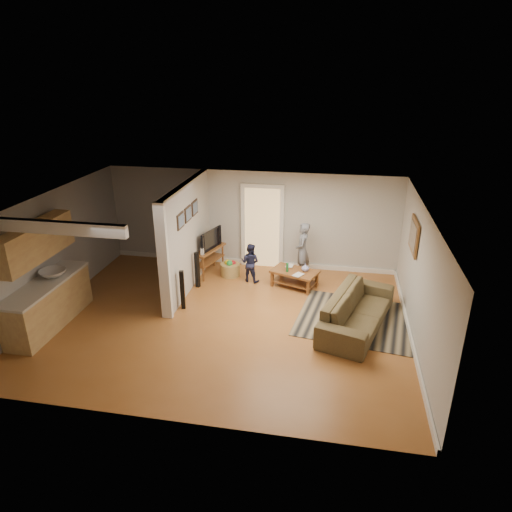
% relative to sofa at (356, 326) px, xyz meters
% --- Properties ---
extents(ground, '(7.50, 7.50, 0.00)m').
position_rel_sofa_xyz_m(ground, '(-2.69, -0.25, 0.00)').
color(ground, '#935525').
rests_on(ground, ground).
extents(room_shell, '(7.54, 6.02, 2.52)m').
position_rel_sofa_xyz_m(room_shell, '(-3.76, 0.18, 1.46)').
color(room_shell, beige).
rests_on(room_shell, ground).
extents(area_rug, '(3.11, 2.47, 0.01)m').
position_rel_sofa_xyz_m(area_rug, '(0.25, 0.21, 0.01)').
color(area_rug, black).
rests_on(area_rug, ground).
extents(sofa, '(1.63, 2.62, 0.71)m').
position_rel_sofa_xyz_m(sofa, '(0.00, 0.00, 0.00)').
color(sofa, '#4A3A25').
rests_on(sofa, ground).
extents(coffee_table, '(1.21, 0.94, 0.63)m').
position_rel_sofa_xyz_m(coffee_table, '(-1.41, 1.58, 0.33)').
color(coffee_table, brown).
rests_on(coffee_table, ground).
extents(tv_console, '(0.70, 1.16, 0.93)m').
position_rel_sofa_xyz_m(tv_console, '(-3.63, 1.94, 0.62)').
color(tv_console, brown).
rests_on(tv_console, ground).
extents(speaker_left, '(0.11, 0.11, 0.89)m').
position_rel_sofa_xyz_m(speaker_left, '(-3.69, 0.08, 0.45)').
color(speaker_left, black).
rests_on(speaker_left, ground).
extents(speaker_right, '(0.11, 0.11, 0.89)m').
position_rel_sofa_xyz_m(speaker_right, '(-3.69, 1.15, 0.44)').
color(speaker_right, black).
rests_on(speaker_right, ground).
extents(toy_basket, '(0.49, 0.49, 0.43)m').
position_rel_sofa_xyz_m(toy_basket, '(-3.08, 1.93, 0.18)').
color(toy_basket, '#A18345').
rests_on(toy_basket, ground).
extents(child, '(0.36, 0.53, 1.42)m').
position_rel_sofa_xyz_m(child, '(-1.30, 2.15, 0.00)').
color(child, slate).
rests_on(child, ground).
extents(toddler, '(0.55, 0.47, 0.97)m').
position_rel_sofa_xyz_m(toddler, '(-2.52, 1.70, 0.00)').
color(toddler, '#1D1F3C').
rests_on(toddler, ground).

